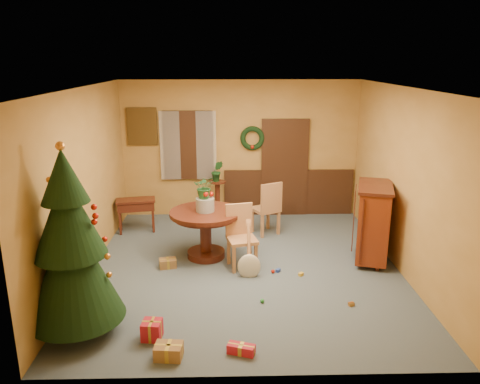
{
  "coord_description": "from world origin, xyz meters",
  "views": [
    {
      "loc": [
        -0.26,
        -7.07,
        3.32
      ],
      "look_at": [
        -0.07,
        0.4,
        1.18
      ],
      "focal_mm": 35.0,
      "sensor_mm": 36.0,
      "label": 1
    }
  ],
  "objects_px": {
    "dining_table": "(206,225)",
    "writing_desk": "(136,207)",
    "sideboard": "(373,221)",
    "christmas_tree": "(71,247)",
    "chair_near": "(241,234)"
  },
  "relations": [
    {
      "from": "dining_table",
      "to": "christmas_tree",
      "type": "xyz_separation_m",
      "value": [
        -1.5,
        -2.27,
        0.57
      ]
    },
    {
      "from": "chair_near",
      "to": "christmas_tree",
      "type": "xyz_separation_m",
      "value": [
        -2.09,
        -1.91,
        0.59
      ]
    },
    {
      "from": "sideboard",
      "to": "writing_desk",
      "type": "bearing_deg",
      "value": 160.6
    },
    {
      "from": "christmas_tree",
      "to": "writing_desk",
      "type": "bearing_deg",
      "value": 88.87
    },
    {
      "from": "christmas_tree",
      "to": "writing_desk",
      "type": "height_order",
      "value": "christmas_tree"
    },
    {
      "from": "writing_desk",
      "to": "sideboard",
      "type": "distance_m",
      "value": 4.49
    },
    {
      "from": "christmas_tree",
      "to": "chair_near",
      "type": "bearing_deg",
      "value": 42.52
    },
    {
      "from": "chair_near",
      "to": "sideboard",
      "type": "bearing_deg",
      "value": 3.88
    },
    {
      "from": "writing_desk",
      "to": "sideboard",
      "type": "relative_size",
      "value": 0.61
    },
    {
      "from": "dining_table",
      "to": "sideboard",
      "type": "height_order",
      "value": "sideboard"
    },
    {
      "from": "chair_near",
      "to": "christmas_tree",
      "type": "relative_size",
      "value": 0.43
    },
    {
      "from": "dining_table",
      "to": "writing_desk",
      "type": "height_order",
      "value": "dining_table"
    },
    {
      "from": "christmas_tree",
      "to": "sideboard",
      "type": "relative_size",
      "value": 1.83
    },
    {
      "from": "chair_near",
      "to": "sideboard",
      "type": "relative_size",
      "value": 0.78
    },
    {
      "from": "christmas_tree",
      "to": "writing_desk",
      "type": "distance_m",
      "value": 3.61
    }
  ]
}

